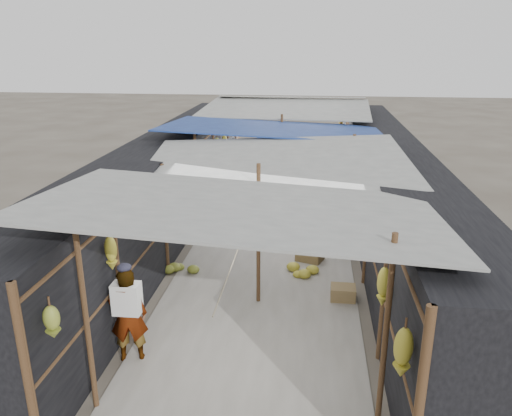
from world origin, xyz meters
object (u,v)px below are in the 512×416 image
at_px(crate_near, 310,254).
at_px(shopper_blue, 258,194).
at_px(vendor_elderly, 128,315).
at_px(vendor_seated, 334,225).
at_px(black_basin, 338,197).

height_order(crate_near, shopper_blue, shopper_blue).
xyz_separation_m(vendor_elderly, vendor_seated, (3.15, 5.04, -0.33)).
height_order(shopper_blue, vendor_seated, shopper_blue).
bearing_deg(vendor_elderly, shopper_blue, -114.69).
bearing_deg(black_basin, shopper_blue, -129.67).
relative_size(crate_near, vendor_elderly, 0.36).
bearing_deg(shopper_blue, crate_near, -68.53).
bearing_deg(vendor_elderly, crate_near, -136.58).
bearing_deg(vendor_elderly, vendor_seated, -134.42).
height_order(crate_near, vendor_elderly, vendor_elderly).
relative_size(black_basin, vendor_seated, 0.79).
xyz_separation_m(shopper_blue, vendor_seated, (1.89, -0.74, -0.47)).
distance_m(black_basin, vendor_seated, 3.35).
distance_m(shopper_blue, vendor_seated, 2.09).
bearing_deg(black_basin, vendor_elderly, -112.11).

